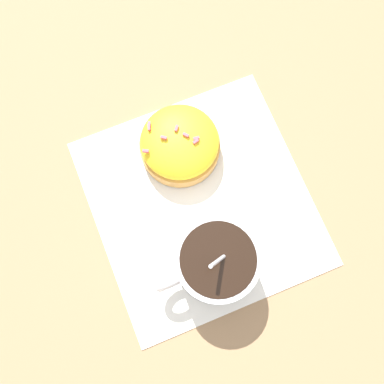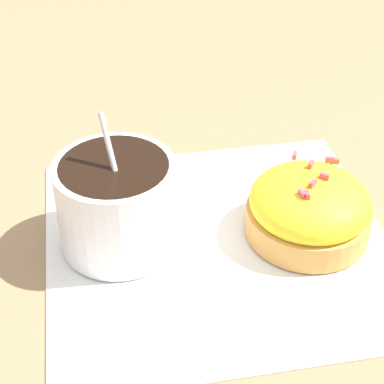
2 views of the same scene
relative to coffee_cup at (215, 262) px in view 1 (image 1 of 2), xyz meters
name	(u,v)px [view 1 (image 1 of 2)]	position (x,y,z in m)	size (l,w,h in m)	color
ground_plane	(201,203)	(-0.07, 0.01, -0.04)	(3.00, 3.00, 0.00)	#93704C
paper_napkin	(201,203)	(-0.07, 0.01, -0.04)	(0.27, 0.25, 0.00)	white
coffee_cup	(215,262)	(0.00, 0.00, 0.00)	(0.09, 0.12, 0.11)	white
frosted_pastry	(176,145)	(-0.14, 0.01, -0.02)	(0.10, 0.10, 0.05)	#D19347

